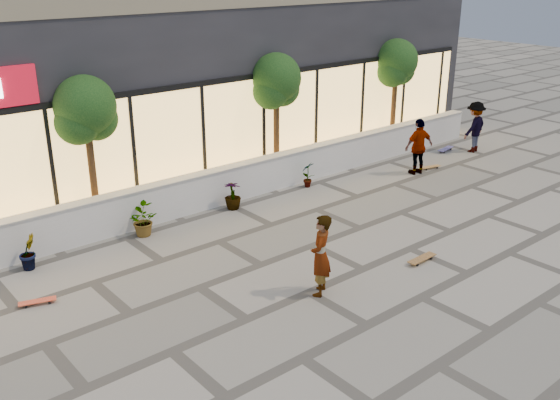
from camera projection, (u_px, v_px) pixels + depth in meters
ground at (421, 297)px, 12.77m from camera, size 80.00×80.00×0.00m
planter_wall at (224, 185)px, 17.60m from camera, size 22.00×0.42×1.04m
retail_building at (123, 33)px, 20.19m from camera, size 24.00×9.17×8.50m
shrub_b at (28, 252)px, 13.84m from camera, size 0.57×0.57×0.81m
shrub_c at (141, 220)px, 15.51m from camera, size 0.68×0.77×0.81m
shrub_d at (233, 195)px, 17.18m from camera, size 0.64×0.64×0.81m
shrub_e at (308, 174)px, 18.86m from camera, size 0.46×0.35×0.81m
tree_midwest at (86, 113)px, 15.12m from camera, size 1.60×1.50×3.92m
tree_mideast at (276, 84)px, 18.71m from camera, size 1.60×1.50×3.92m
tree_east at (396, 65)px, 21.99m from camera, size 1.60×1.50×3.92m
skater_center at (321, 255)px, 12.62m from camera, size 0.76×0.71×1.74m
skater_right_near at (419, 147)px, 19.85m from camera, size 1.13×0.64×1.81m
skater_right_far at (475, 127)px, 22.20m from camera, size 1.25×0.82×1.81m
skateboard_center at (422, 258)px, 14.25m from camera, size 0.83×0.23×0.10m
skateboard_left at (37, 301)px, 12.48m from camera, size 0.74×0.40×0.09m
skateboard_right_near at (431, 167)px, 20.60m from camera, size 0.75×0.36×0.09m
skateboard_right_far at (446, 149)px, 22.52m from camera, size 0.89×0.37×0.10m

